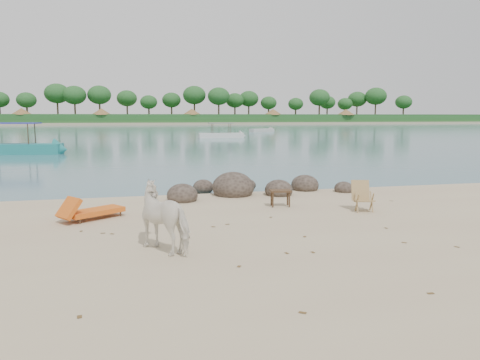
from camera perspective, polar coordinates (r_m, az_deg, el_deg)
The scene contains 12 objects.
water at distance 98.86m, azimuth -11.77°, elevation 6.17°, with size 400.00×400.00×0.00m, color #36636D.
far_shore at distance 178.82m, azimuth -12.62°, elevation 6.80°, with size 420.00×90.00×1.40m, color tan.
far_scenery at distance 145.51m, azimuth -12.41°, elevation 7.86°, with size 420.00×18.00×9.50m.
boulders at distance 15.02m, azimuth 0.86°, elevation -1.14°, with size 6.17×2.72×0.99m.
cow at distance 8.86m, azimuth -8.83°, elevation -4.58°, with size 0.68×1.50×1.27m, color white.
side_table at distance 13.00m, azimuth 4.93°, elevation -2.37°, with size 0.57×0.37×0.46m, color #342414, non-canonical shape.
lounge_chair at distance 11.97m, azimuth -17.24°, elevation -3.44°, with size 1.71×0.60×0.51m, color orange, non-canonical shape.
deck_chair at distance 12.67m, azimuth 14.94°, elevation -2.08°, with size 0.51×0.56×0.80m, color #A68153, non-canonical shape.
boat_near at distance 35.46m, azimuth -26.05°, elevation 5.73°, with size 7.11×1.60×3.45m, color #1D7878, non-canonical shape.
boat_mid at distance 55.72m, azimuth -2.34°, elevation 6.68°, with size 5.91×1.33×2.88m, color silver, non-canonical shape.
boat_far at distance 76.94m, azimuth 2.67°, elevation 6.14°, with size 5.34×1.20×0.62m, color #B3B4AF, non-canonical shape.
dead_leaves at distance 9.37m, azimuth 5.74°, elevation -7.79°, with size 8.70×6.98×0.00m.
Camera 1 is at (-3.18, -8.77, 2.52)m, focal length 35.00 mm.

